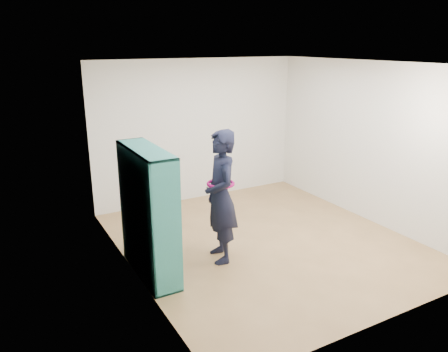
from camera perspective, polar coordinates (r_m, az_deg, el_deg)
floor at (r=6.67m, az=5.34°, el=-8.47°), size 4.50×4.50×0.00m
ceiling at (r=6.02m, az=6.04°, el=14.43°), size 4.50×4.50×0.00m
wall_left at (r=5.38m, az=-12.18°, el=-0.29°), size 0.02×4.50×2.60m
wall_right at (r=7.51m, az=18.39°, el=4.16°), size 0.02×4.50×2.60m
wall_back at (r=8.12m, az=-3.38°, el=5.94°), size 4.00×0.02×2.60m
wall_front at (r=4.64m, az=21.60°, el=-3.98°), size 4.00×0.02×2.60m
bookshelf at (r=5.54m, az=-10.06°, el=-5.10°), size 0.36×1.24×1.66m
person at (r=5.80m, az=-0.43°, el=-2.72°), size 0.56×0.74×1.81m
smartphone at (r=5.80m, az=-2.07°, el=-1.48°), size 0.02×0.12×0.15m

